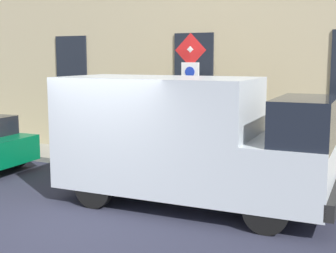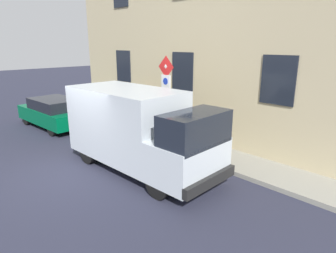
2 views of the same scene
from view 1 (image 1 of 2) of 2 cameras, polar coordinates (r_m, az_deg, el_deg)
ground_plane at (r=8.68m, az=-9.90°, el=-11.07°), size 80.00×80.00×0.00m
sidewalk_slab at (r=12.05m, az=1.58°, el=-5.07°), size 1.62×16.53×0.14m
building_facade at (r=12.86m, az=3.89°, el=14.83°), size 0.75×14.53×8.64m
sign_post_stacked at (r=10.98m, az=2.76°, el=5.29°), size 0.15×0.56×3.18m
delivery_van at (r=9.03m, az=2.30°, el=-1.43°), size 2.18×5.40×2.50m
bicycle_orange at (r=11.65m, az=9.07°, el=-3.42°), size 0.46×1.72×0.89m
bicycle_blue at (r=11.97m, az=4.59°, el=-3.03°), size 0.46×1.71×0.89m
bicycle_red at (r=12.35m, az=0.36°, el=-2.64°), size 0.46×1.72×0.89m
pedestrian at (r=13.24m, az=-7.31°, el=0.49°), size 0.40×0.47×1.72m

